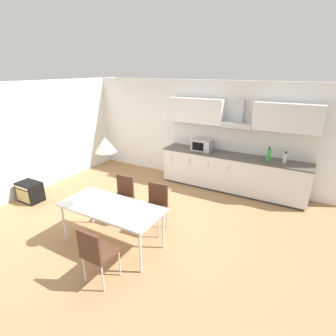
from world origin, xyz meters
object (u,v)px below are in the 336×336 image
(bottle_white, at_px, (285,158))
(pendant_lamp, at_px, (105,145))
(bottle_green, at_px, (269,155))
(chair_far_left, at_px, (123,194))
(chair_near_right, at_px, (96,251))
(microwave, at_px, (202,145))
(dining_table, at_px, (111,209))
(guitar_amp, at_px, (30,192))
(chair_far_right, at_px, (156,203))

(bottle_white, xyz_separation_m, pendant_lamp, (-2.21, -3.09, 0.75))
(bottle_green, distance_m, chair_far_left, 3.25)
(bottle_green, distance_m, chair_near_right, 4.13)
(microwave, relative_size, bottle_green, 1.51)
(bottle_green, xyz_separation_m, chair_far_left, (-2.26, -2.28, -0.50))
(microwave, height_order, chair_far_left, microwave)
(chair_far_left, distance_m, chair_near_right, 1.71)
(chair_near_right, bearing_deg, chair_far_left, 116.44)
(chair_near_right, bearing_deg, microwave, 91.14)
(dining_table, height_order, chair_far_left, chair_far_left)
(dining_table, distance_m, pendant_lamp, 1.07)
(bottle_white, bearing_deg, microwave, -179.40)
(bottle_green, relative_size, chair_far_left, 0.36)
(guitar_amp, bearing_deg, bottle_green, 30.99)
(bottle_white, bearing_deg, chair_far_right, -128.38)
(chair_near_right, relative_size, chair_far_right, 1.00)
(dining_table, distance_m, chair_far_right, 0.86)
(bottle_green, relative_size, guitar_amp, 0.61)
(chair_far_right, bearing_deg, bottle_green, 56.55)
(microwave, relative_size, chair_near_right, 0.55)
(microwave, bearing_deg, bottle_white, 0.60)
(chair_far_left, height_order, guitar_amp, chair_far_left)
(chair_far_left, bearing_deg, dining_table, -63.46)
(microwave, bearing_deg, dining_table, -95.62)
(chair_near_right, height_order, chair_far_right, same)
(microwave, height_order, dining_table, microwave)
(bottle_white, height_order, dining_table, bottle_white)
(chair_far_right, distance_m, pendant_lamp, 1.49)
(chair_near_right, distance_m, guitar_amp, 3.24)
(bottle_green, relative_size, dining_table, 0.19)
(bottle_green, bearing_deg, chair_near_right, -111.51)
(chair_near_right, bearing_deg, pendant_lamp, 116.33)
(chair_near_right, xyz_separation_m, pendant_lamp, (-0.38, 0.77, 1.22))
(dining_table, relative_size, chair_near_right, 1.94)
(bottle_white, xyz_separation_m, chair_far_left, (-2.60, -2.32, -0.47))
(chair_far_left, bearing_deg, microwave, 73.46)
(pendant_lamp, bearing_deg, chair_near_right, -63.67)
(bottle_white, height_order, guitar_amp, bottle_white)
(chair_far_right, distance_m, guitar_amp, 3.08)
(bottle_white, relative_size, chair_far_right, 0.29)
(chair_far_right, xyz_separation_m, pendant_lamp, (-0.37, -0.76, 1.22))
(chair_far_right, height_order, guitar_amp, chair_far_right)
(guitar_amp, height_order, pendant_lamp, pendant_lamp)
(chair_near_right, relative_size, guitar_amp, 1.67)
(bottle_white, height_order, chair_far_left, bottle_white)
(chair_near_right, distance_m, chair_far_right, 1.53)
(bottle_white, height_order, pendant_lamp, pendant_lamp)
(bottle_white, relative_size, chair_near_right, 0.29)
(bottle_green, xyz_separation_m, chair_near_right, (-1.50, -3.81, -0.50))
(bottle_white, relative_size, chair_far_left, 0.29)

